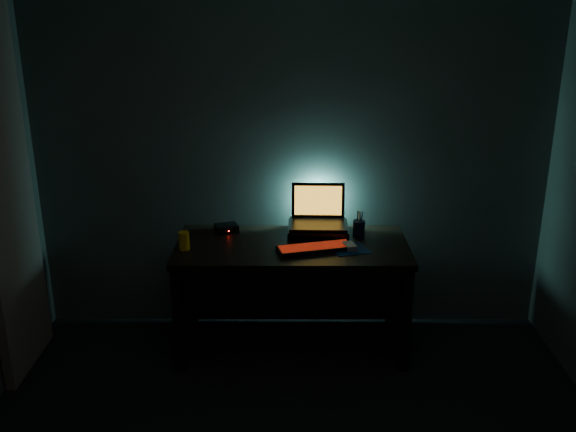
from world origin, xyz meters
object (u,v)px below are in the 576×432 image
at_px(pen_cup, 359,229).
at_px(juice_glass, 184,241).
at_px(laptop, 318,215).
at_px(mouse, 350,246).
at_px(keyboard, 315,248).
at_px(router, 226,228).

height_order(pen_cup, juice_glass, juice_glass).
distance_m(laptop, mouse, 0.38).
relative_size(keyboard, router, 2.78).
bearing_deg(juice_glass, keyboard, -0.80).
relative_size(laptop, router, 2.16).
distance_m(pen_cup, router, 0.89).
bearing_deg(mouse, router, 142.83).
distance_m(keyboard, router, 0.67).
distance_m(mouse, router, 0.86).
bearing_deg(keyboard, mouse, -10.48).
bearing_deg(mouse, laptop, 104.43).
distance_m(laptop, router, 0.63).
relative_size(laptop, keyboard, 0.77).
xyz_separation_m(keyboard, mouse, (0.22, 0.02, 0.01)).
distance_m(laptop, juice_glass, 0.92).
xyz_separation_m(juice_glass, router, (0.24, 0.32, -0.03)).
bearing_deg(laptop, pen_cup, -19.03).
xyz_separation_m(laptop, mouse, (0.19, -0.32, -0.10)).
bearing_deg(juice_glass, mouse, 0.27).
distance_m(mouse, juice_glass, 1.04).
bearing_deg(pen_cup, laptop, 159.43).
bearing_deg(keyboard, router, 136.11).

